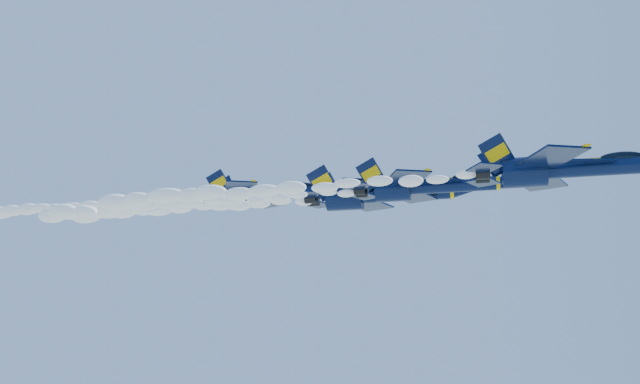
% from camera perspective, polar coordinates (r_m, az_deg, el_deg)
% --- Properties ---
extents(jet_lead, '(16.56, 13.59, 6.15)m').
position_cam_1_polar(jet_lead, '(54.53, 21.58, 2.01)').
color(jet_lead, '#071132').
extents(smoke_trail_jet_lead, '(35.41, 1.71, 1.54)m').
position_cam_1_polar(smoke_trail_jet_lead, '(56.09, -4.20, 0.21)').
color(smoke_trail_jet_lead, white).
extents(jet_second, '(16.63, 13.64, 6.18)m').
position_cam_1_polar(jet_second, '(63.90, 9.63, 0.53)').
color(jet_second, '#071132').
extents(smoke_trail_jet_second, '(35.41, 1.72, 1.55)m').
position_cam_1_polar(smoke_trail_jet_second, '(69.59, -11.19, -0.93)').
color(smoke_trail_jet_second, white).
extents(jet_third, '(19.41, 15.92, 7.21)m').
position_cam_1_polar(jet_third, '(71.21, 5.34, -0.24)').
color(jet_third, '#071132').
extents(smoke_trail_jet_third, '(35.41, 2.01, 1.81)m').
position_cam_1_polar(smoke_trail_jet_third, '(78.70, -13.76, -1.53)').
color(smoke_trail_jet_third, white).
extents(jet_fourth, '(19.09, 15.66, 7.09)m').
position_cam_1_polar(jet_fourth, '(84.42, -5.06, -0.18)').
color(jet_fourth, '#071132').
extents(smoke_trail_jet_fourth, '(35.41, 1.97, 1.78)m').
position_cam_1_polar(smoke_trail_jet_fourth, '(95.36, -20.03, -1.24)').
color(smoke_trail_jet_fourth, white).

